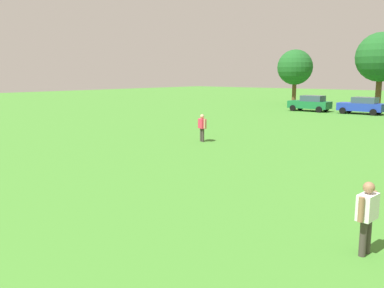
{
  "coord_description": "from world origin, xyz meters",
  "views": [
    {
      "loc": [
        7.82,
        1.81,
        3.89
      ],
      "look_at": [
        1.76,
        9.07,
        2.3
      ],
      "focal_mm": 38.93,
      "sensor_mm": 36.0,
      "label": 1
    }
  ],
  "objects_px": {
    "parked_car_blue_1": "(362,105)",
    "tree_center": "(381,57)",
    "parked_car_green_0": "(310,103)",
    "adult_bystander": "(367,212)",
    "bystander_near_trees": "(202,125)",
    "tree_far_left": "(295,67)"
  },
  "relations": [
    {
      "from": "parked_car_blue_1",
      "to": "tree_center",
      "type": "distance_m",
      "value": 8.78
    },
    {
      "from": "parked_car_green_0",
      "to": "tree_center",
      "type": "xyz_separation_m",
      "value": [
        4.66,
        7.51,
        4.89
      ]
    },
    {
      "from": "adult_bystander",
      "to": "tree_center",
      "type": "height_order",
      "value": "tree_center"
    },
    {
      "from": "adult_bystander",
      "to": "parked_car_green_0",
      "type": "distance_m",
      "value": 36.8
    },
    {
      "from": "bystander_near_trees",
      "to": "parked_car_blue_1",
      "type": "height_order",
      "value": "parked_car_blue_1"
    },
    {
      "from": "bystander_near_trees",
      "to": "parked_car_green_0",
      "type": "distance_m",
      "value": 23.55
    },
    {
      "from": "parked_car_green_0",
      "to": "tree_far_left",
      "type": "relative_size",
      "value": 0.61
    },
    {
      "from": "parked_car_blue_1",
      "to": "tree_center",
      "type": "relative_size",
      "value": 0.5
    },
    {
      "from": "parked_car_green_0",
      "to": "tree_center",
      "type": "relative_size",
      "value": 0.5
    },
    {
      "from": "adult_bystander",
      "to": "tree_far_left",
      "type": "relative_size",
      "value": 0.23
    },
    {
      "from": "adult_bystander",
      "to": "parked_car_blue_1",
      "type": "xyz_separation_m",
      "value": [
        -10.86,
        33.33,
        -0.11
      ]
    },
    {
      "from": "bystander_near_trees",
      "to": "parked_car_green_0",
      "type": "xyz_separation_m",
      "value": [
        -3.79,
        23.24,
        -0.09
      ]
    },
    {
      "from": "adult_bystander",
      "to": "bystander_near_trees",
      "type": "bearing_deg",
      "value": -123.03
    },
    {
      "from": "parked_car_blue_1",
      "to": "tree_center",
      "type": "bearing_deg",
      "value": -85.16
    },
    {
      "from": "parked_car_green_0",
      "to": "tree_far_left",
      "type": "height_order",
      "value": "tree_far_left"
    },
    {
      "from": "adult_bystander",
      "to": "bystander_near_trees",
      "type": "relative_size",
      "value": 1.02
    },
    {
      "from": "adult_bystander",
      "to": "parked_car_green_0",
      "type": "bearing_deg",
      "value": -148.51
    },
    {
      "from": "bystander_near_trees",
      "to": "parked_car_blue_1",
      "type": "distance_m",
      "value": 23.54
    },
    {
      "from": "parked_car_blue_1",
      "to": "bystander_near_trees",
      "type": "bearing_deg",
      "value": 86.37
    },
    {
      "from": "parked_car_blue_1",
      "to": "tree_far_left",
      "type": "xyz_separation_m",
      "value": [
        -11.43,
        8.37,
        3.92
      ]
    },
    {
      "from": "tree_far_left",
      "to": "adult_bystander",
      "type": "bearing_deg",
      "value": -61.87
    },
    {
      "from": "parked_car_green_0",
      "to": "tree_center",
      "type": "height_order",
      "value": "tree_center"
    }
  ]
}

